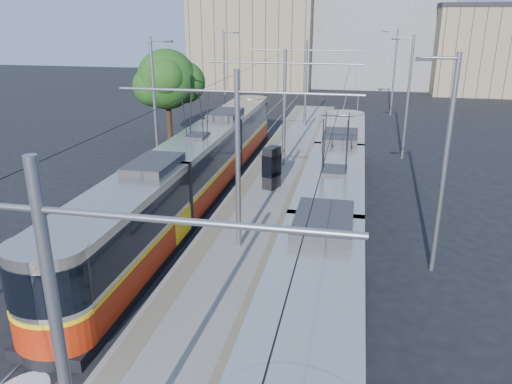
# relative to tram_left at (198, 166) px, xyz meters

# --- Properties ---
(platform) EXTENTS (4.00, 50.00, 0.30)m
(platform) POSITION_rel_tram_left_xyz_m (3.60, 3.00, -1.56)
(platform) COLOR gray
(platform) RESTS_ON ground
(tactile_strip_left) EXTENTS (0.70, 50.00, 0.01)m
(tactile_strip_left) POSITION_rel_tram_left_xyz_m (2.15, 3.00, -1.40)
(tactile_strip_left) COLOR gray
(tactile_strip_left) RESTS_ON platform
(tactile_strip_right) EXTENTS (0.70, 50.00, 0.01)m
(tactile_strip_right) POSITION_rel_tram_left_xyz_m (5.05, 3.00, -1.40)
(tactile_strip_right) COLOR gray
(tactile_strip_right) RESTS_ON platform
(rails) EXTENTS (8.71, 70.00, 0.03)m
(rails) POSITION_rel_tram_left_xyz_m (3.60, 3.00, -1.69)
(rails) COLOR gray
(rails) RESTS_ON ground
(tram_left) EXTENTS (2.43, 28.36, 5.50)m
(tram_left) POSITION_rel_tram_left_xyz_m (0.00, 0.00, 0.00)
(tram_left) COLOR black
(tram_left) RESTS_ON ground
(tram_right) EXTENTS (2.43, 27.82, 5.50)m
(tram_right) POSITION_rel_tram_left_xyz_m (7.20, -4.71, 0.15)
(tram_right) COLOR black
(tram_right) RESTS_ON ground
(catenary) EXTENTS (9.20, 70.00, 7.00)m
(catenary) POSITION_rel_tram_left_xyz_m (3.60, 0.16, 2.81)
(catenary) COLOR gray
(catenary) RESTS_ON platform
(street_lamps) EXTENTS (15.18, 38.22, 8.00)m
(street_lamps) POSITION_rel_tram_left_xyz_m (3.60, 7.00, 2.47)
(street_lamps) COLOR gray
(street_lamps) RESTS_ON ground
(shelter) EXTENTS (0.96, 1.18, 2.26)m
(shelter) POSITION_rel_tram_left_xyz_m (3.65, 1.41, -0.22)
(shelter) COLOR black
(shelter) RESTS_ON platform
(tree) EXTENTS (4.78, 4.42, 6.94)m
(tree) POSITION_rel_tram_left_xyz_m (-5.49, 11.12, 2.98)
(tree) COLOR #382314
(tree) RESTS_ON ground
(building_left) EXTENTS (16.32, 12.24, 13.63)m
(building_left) POSITION_rel_tram_left_xyz_m (-6.40, 46.00, 5.12)
(building_left) COLOR gray
(building_left) RESTS_ON ground
(building_centre) EXTENTS (18.36, 14.28, 15.74)m
(building_centre) POSITION_rel_tram_left_xyz_m (9.60, 50.00, 6.17)
(building_centre) COLOR gray
(building_centre) RESTS_ON ground
(building_right) EXTENTS (14.28, 10.20, 10.60)m
(building_right) POSITION_rel_tram_left_xyz_m (23.60, 44.00, 3.60)
(building_right) COLOR gray
(building_right) RESTS_ON ground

